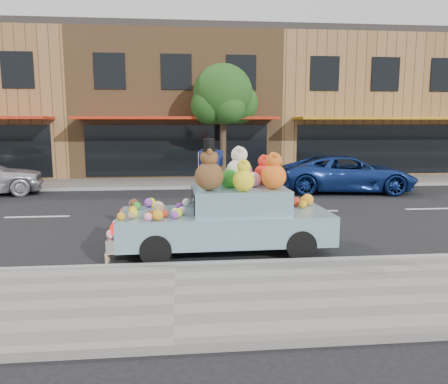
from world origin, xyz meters
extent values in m
plane|color=black|center=(0.00, 0.00, 0.00)|extent=(120.00, 120.00, 0.00)
cube|color=gray|center=(0.00, -6.50, 0.06)|extent=(60.00, 3.00, 0.12)
cube|color=gray|center=(0.00, 6.50, 0.06)|extent=(60.00, 3.00, 0.12)
cube|color=gray|center=(0.00, -5.00, 0.07)|extent=(60.00, 0.12, 0.13)
cube|color=gray|center=(0.00, 5.00, 0.07)|extent=(60.00, 0.12, 0.13)
cube|color=black|center=(-7.00, 7.98, 5.00)|extent=(1.40, 0.06, 1.60)
cube|color=brown|center=(0.00, 12.00, 3.50)|extent=(10.00, 8.00, 7.00)
cube|color=#332D2B|center=(0.00, 12.00, 7.15)|extent=(10.00, 8.00, 0.30)
cube|color=black|center=(0.00, 7.98, 1.40)|extent=(8.50, 0.06, 2.40)
cube|color=#B82911|center=(0.00, 7.10, 2.90)|extent=(9.00, 1.80, 0.12)
cube|color=black|center=(-3.00, 7.98, 5.00)|extent=(1.40, 0.06, 1.60)
cube|color=black|center=(0.00, 7.98, 5.00)|extent=(1.40, 0.06, 1.60)
cube|color=black|center=(3.00, 7.98, 5.00)|extent=(1.40, 0.06, 1.60)
cube|color=olive|center=(10.00, 12.00, 3.50)|extent=(10.00, 8.00, 7.00)
cube|color=#332D2B|center=(10.00, 12.00, 7.15)|extent=(10.00, 8.00, 0.30)
cube|color=black|center=(10.00, 7.98, 1.40)|extent=(8.50, 0.06, 2.40)
cube|color=#C18716|center=(10.00, 7.10, 2.90)|extent=(9.00, 1.80, 0.12)
cube|color=black|center=(7.00, 7.98, 5.00)|extent=(1.40, 0.06, 1.60)
cube|color=black|center=(10.00, 7.98, 5.00)|extent=(1.40, 0.06, 1.60)
cube|color=black|center=(13.00, 7.98, 5.00)|extent=(1.40, 0.06, 1.60)
cylinder|color=#38281C|center=(2.00, 6.50, 1.60)|extent=(0.28, 0.28, 3.20)
sphere|color=#1C4213|center=(2.00, 6.50, 3.92)|extent=(2.60, 2.60, 2.60)
sphere|color=#1C4213|center=(2.70, 6.80, 3.52)|extent=(1.80, 1.80, 1.80)
sphere|color=#1C4213|center=(1.40, 6.30, 3.42)|extent=(1.60, 1.60, 1.60)
sphere|color=#1C4213|center=(2.20, 5.90, 3.32)|extent=(1.40, 1.40, 1.40)
sphere|color=#1C4213|center=(1.70, 7.10, 3.62)|extent=(1.60, 1.60, 1.60)
imported|color=navy|center=(6.62, 3.64, 0.71)|extent=(5.40, 3.02, 1.43)
cylinder|color=black|center=(2.43, -4.68, 0.30)|extent=(0.60, 0.21, 0.60)
cylinder|color=black|center=(2.40, -3.12, 0.30)|extent=(0.60, 0.21, 0.60)
cylinder|color=black|center=(-0.37, -4.73, 0.30)|extent=(0.60, 0.21, 0.60)
cylinder|color=black|center=(-0.40, -3.17, 0.30)|extent=(0.60, 0.21, 0.60)
cube|color=#81ADC0|center=(1.02, -3.92, 0.55)|extent=(4.33, 1.77, 0.60)
cube|color=#81ADC0|center=(1.32, -3.92, 1.10)|extent=(1.93, 1.53, 0.50)
cube|color=silver|center=(-1.20, -3.96, 0.40)|extent=(0.19, 1.78, 0.26)
cube|color=red|center=(-1.14, -4.64, 0.72)|extent=(0.06, 0.28, 0.16)
cube|color=red|center=(-1.16, -3.28, 0.72)|extent=(0.06, 0.28, 0.16)
cube|color=black|center=(0.37, -3.93, 1.10)|extent=(0.06, 1.30, 0.40)
sphere|color=#593519|center=(0.67, -4.28, 1.63)|extent=(0.57, 0.57, 0.57)
sphere|color=#593519|center=(0.67, -4.28, 2.00)|extent=(0.35, 0.35, 0.35)
sphere|color=#593519|center=(0.67, -4.40, 2.11)|extent=(0.13, 0.13, 0.13)
sphere|color=#593519|center=(0.67, -4.16, 2.11)|extent=(0.13, 0.13, 0.13)
cylinder|color=black|center=(0.67, -4.28, 2.15)|extent=(0.33, 0.33, 0.02)
cylinder|color=black|center=(0.67, -4.28, 2.26)|extent=(0.21, 0.21, 0.22)
sphere|color=beige|center=(1.36, -3.57, 1.63)|extent=(0.57, 0.57, 0.57)
sphere|color=beige|center=(1.36, -3.57, 2.00)|extent=(0.35, 0.35, 0.35)
sphere|color=beige|center=(1.36, -3.69, 2.11)|extent=(0.13, 0.13, 0.13)
sphere|color=beige|center=(1.36, -3.44, 2.11)|extent=(0.13, 0.13, 0.13)
sphere|color=#DD5614|center=(1.97, -4.21, 1.60)|extent=(0.50, 0.50, 0.50)
sphere|color=#DD5614|center=(1.97, -4.21, 1.93)|extent=(0.31, 0.31, 0.31)
sphere|color=#DD5614|center=(1.97, -4.31, 2.03)|extent=(0.12, 0.12, 0.12)
sphere|color=#DD5614|center=(1.97, -4.10, 2.03)|extent=(0.12, 0.12, 0.12)
sphere|color=red|center=(1.91, -3.51, 1.57)|extent=(0.44, 0.44, 0.44)
sphere|color=red|center=(1.91, -3.51, 1.85)|extent=(0.27, 0.27, 0.27)
sphere|color=red|center=(1.91, -3.60, 1.94)|extent=(0.10, 0.10, 0.10)
sphere|color=red|center=(1.91, -3.41, 1.94)|extent=(0.10, 0.10, 0.10)
sphere|color=silver|center=(0.71, -3.48, 1.59)|extent=(0.48, 0.48, 0.48)
sphere|color=silver|center=(0.71, -3.48, 1.90)|extent=(0.30, 0.30, 0.30)
sphere|color=silver|center=(0.71, -3.58, 2.00)|extent=(0.11, 0.11, 0.11)
sphere|color=silver|center=(0.71, -3.37, 2.00)|extent=(0.11, 0.11, 0.11)
sphere|color=yellow|center=(1.33, -4.47, 1.56)|extent=(0.42, 0.42, 0.42)
sphere|color=yellow|center=(1.33, -4.47, 1.83)|extent=(0.26, 0.26, 0.26)
sphere|color=yellow|center=(1.33, -4.56, 1.92)|extent=(0.10, 0.10, 0.10)
sphere|color=yellow|center=(1.33, -4.37, 1.92)|extent=(0.10, 0.10, 0.10)
sphere|color=#267D22|center=(1.12, -3.92, 1.53)|extent=(0.40, 0.40, 0.40)
sphere|color=pink|center=(1.62, -3.86, 1.50)|extent=(0.32, 0.32, 0.32)
sphere|color=orange|center=(-0.49, -4.54, 0.94)|extent=(0.18, 0.18, 0.18)
sphere|color=#512B17|center=(-0.90, -3.26, 0.94)|extent=(0.19, 0.19, 0.19)
sphere|color=gold|center=(-0.80, -4.37, 0.94)|extent=(0.18, 0.18, 0.18)
sphere|color=#267D22|center=(0.13, -4.16, 0.92)|extent=(0.15, 0.15, 0.15)
sphere|color=orange|center=(-1.01, -4.55, 0.93)|extent=(0.15, 0.15, 0.15)
sphere|color=#A92412|center=(-0.20, -4.38, 0.93)|extent=(0.15, 0.15, 0.15)
sphere|color=#267D22|center=(-0.81, -3.53, 0.93)|extent=(0.17, 0.17, 0.17)
sphere|color=gold|center=(-0.38, -3.34, 0.92)|extent=(0.14, 0.14, 0.14)
sphere|color=#EDE8BD|center=(0.14, -4.17, 0.93)|extent=(0.17, 0.17, 0.17)
sphere|color=#EDE8BD|center=(0.01, -4.28, 0.93)|extent=(0.16, 0.16, 0.16)
sphere|color=#8A644C|center=(-0.84, -4.48, 0.92)|extent=(0.14, 0.14, 0.14)
sphere|color=orange|center=(-0.84, -4.05, 0.94)|extent=(0.17, 0.17, 0.17)
sphere|color=#8A644C|center=(-0.32, -4.32, 0.93)|extent=(0.15, 0.15, 0.15)
sphere|color=#EDE8BD|center=(-0.32, -3.74, 0.93)|extent=(0.15, 0.15, 0.15)
sphere|color=gold|center=(-0.41, -3.61, 0.93)|extent=(0.17, 0.17, 0.17)
sphere|color=purple|center=(-0.58, -3.27, 0.95)|extent=(0.20, 0.20, 0.20)
sphere|color=#8A644C|center=(-0.32, -4.08, 0.95)|extent=(0.21, 0.21, 0.21)
sphere|color=#EDE8BD|center=(0.23, -3.26, 0.94)|extent=(0.17, 0.17, 0.17)
sphere|color=pink|center=(-0.50, -4.66, 0.93)|extent=(0.16, 0.16, 0.16)
sphere|color=#512B17|center=(-0.48, -4.57, 0.94)|extent=(0.18, 0.18, 0.18)
sphere|color=gold|center=(-0.53, -3.22, 0.95)|extent=(0.19, 0.19, 0.19)
sphere|color=purple|center=(-0.01, -4.53, 0.93)|extent=(0.15, 0.15, 0.15)
sphere|color=gold|center=(0.05, -4.43, 0.94)|extent=(0.18, 0.18, 0.18)
sphere|color=orange|center=(-0.32, -4.64, 0.95)|extent=(0.21, 0.21, 0.21)
sphere|color=#8A644C|center=(-0.93, -3.22, 0.93)|extent=(0.17, 0.17, 0.17)
sphere|color=purple|center=(0.09, -3.71, 0.93)|extent=(0.16, 0.16, 0.16)
sphere|color=#D8A88C|center=(-0.33, -3.90, 0.97)|extent=(0.22, 0.22, 0.22)
sphere|color=white|center=(-1.20, -4.10, 0.60)|extent=(0.13, 0.13, 0.13)
sphere|color=pink|center=(-1.19, -4.68, 0.62)|extent=(0.17, 0.17, 0.17)
sphere|color=#A92412|center=(-1.20, -4.30, 0.62)|extent=(0.18, 0.18, 0.18)
sphere|color=white|center=(-1.20, -4.24, 0.62)|extent=(0.17, 0.17, 0.17)
sphere|color=#A92412|center=(-1.20, -4.33, 0.62)|extent=(0.18, 0.18, 0.18)
sphere|color=#8A644C|center=(-1.22, -3.22, 0.59)|extent=(0.12, 0.12, 0.12)
sphere|color=#267D22|center=(-1.19, -4.47, 0.61)|extent=(0.16, 0.16, 0.16)
sphere|color=orange|center=(-1.20, -4.20, 0.59)|extent=(0.12, 0.12, 0.12)
sphere|color=#EDE8BD|center=(-1.21, -3.81, 0.62)|extent=(0.18, 0.18, 0.18)
sphere|color=pink|center=(-1.19, -4.42, 0.59)|extent=(0.12, 0.12, 0.12)
sphere|color=gold|center=(2.91, -3.21, 0.94)|extent=(0.18, 0.18, 0.18)
sphere|color=#A92412|center=(2.63, -3.51, 0.95)|extent=(0.21, 0.21, 0.21)
sphere|color=orange|center=(2.92, -3.42, 0.98)|extent=(0.26, 0.26, 0.26)
sphere|color=orange|center=(2.72, -3.74, 0.94)|extent=(0.17, 0.17, 0.17)
cylinder|color=#997A54|center=(-1.27, -4.81, 0.17)|extent=(0.06, 0.06, 0.17)
sphere|color=#997A54|center=(-1.27, -4.81, 0.26)|extent=(0.07, 0.07, 0.07)
cylinder|color=#997A54|center=(-1.27, -4.71, 0.17)|extent=(0.06, 0.06, 0.17)
sphere|color=#997A54|center=(-1.27, -4.71, 0.26)|extent=(0.07, 0.07, 0.07)
cylinder|color=#997A54|center=(-1.27, -4.60, 0.17)|extent=(0.06, 0.06, 0.17)
sphere|color=#997A54|center=(-1.27, -4.60, 0.26)|extent=(0.07, 0.07, 0.07)
cylinder|color=#997A54|center=(-1.27, -4.49, 0.17)|extent=(0.06, 0.06, 0.17)
sphere|color=#997A54|center=(-1.27, -4.49, 0.26)|extent=(0.07, 0.07, 0.07)
cylinder|color=#997A54|center=(-1.28, -4.39, 0.17)|extent=(0.06, 0.06, 0.17)
sphere|color=#997A54|center=(-1.28, -4.39, 0.26)|extent=(0.07, 0.07, 0.07)
cylinder|color=#997A54|center=(-1.28, -4.28, 0.17)|extent=(0.06, 0.06, 0.17)
sphere|color=#997A54|center=(-1.28, -4.28, 0.26)|extent=(0.07, 0.07, 0.07)
cylinder|color=#997A54|center=(-1.28, -4.17, 0.17)|extent=(0.06, 0.06, 0.17)
sphere|color=#997A54|center=(-1.28, -4.17, 0.26)|extent=(0.07, 0.07, 0.07)
cylinder|color=#997A54|center=(-1.28, -4.07, 0.17)|extent=(0.06, 0.06, 0.17)
sphere|color=#997A54|center=(-1.28, -4.07, 0.26)|extent=(0.07, 0.07, 0.07)
cylinder|color=#997A54|center=(-1.28, -3.96, 0.17)|extent=(0.06, 0.06, 0.17)
sphere|color=#997A54|center=(-1.28, -3.96, 0.26)|extent=(0.07, 0.07, 0.07)
cylinder|color=#997A54|center=(-1.28, -3.86, 0.17)|extent=(0.06, 0.06, 0.17)
sphere|color=#997A54|center=(-1.28, -3.86, 0.26)|extent=(0.07, 0.07, 0.07)
cylinder|color=#997A54|center=(-1.29, -3.75, 0.17)|extent=(0.06, 0.06, 0.17)
sphere|color=#997A54|center=(-1.29, -3.75, 0.26)|extent=(0.07, 0.07, 0.07)
cylinder|color=#997A54|center=(-1.29, -3.64, 0.17)|extent=(0.06, 0.06, 0.17)
sphere|color=#997A54|center=(-1.29, -3.64, 0.26)|extent=(0.07, 0.07, 0.07)
cylinder|color=#997A54|center=(-1.29, -3.54, 0.17)|extent=(0.06, 0.06, 0.17)
sphere|color=#997A54|center=(-1.29, -3.54, 0.26)|extent=(0.07, 0.07, 0.07)
cylinder|color=#997A54|center=(-1.29, -3.43, 0.17)|extent=(0.06, 0.06, 0.17)
sphere|color=#997A54|center=(-1.29, -3.43, 0.26)|extent=(0.07, 0.07, 0.07)
cylinder|color=#997A54|center=(-1.29, -3.32, 0.17)|extent=(0.06, 0.06, 0.17)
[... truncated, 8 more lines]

